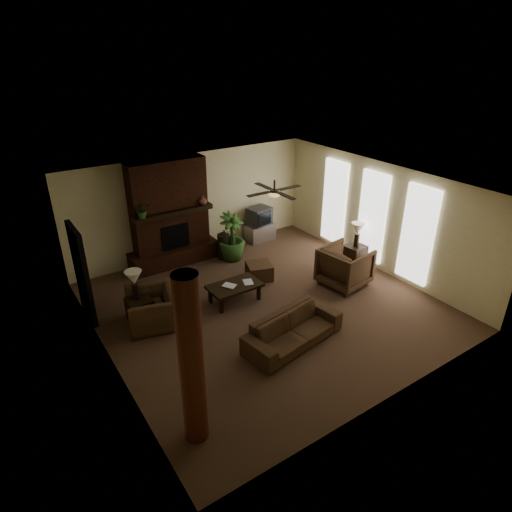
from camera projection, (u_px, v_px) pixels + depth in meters
room_shell at (266, 250)px, 9.33m from camera, size 7.00×7.00×7.00m
fireplace at (171, 222)px, 11.45m from camera, size 2.40×0.70×2.80m
windows at (372, 217)px, 11.22m from camera, size 0.08×3.65×2.35m
log_column at (191, 363)px, 6.07m from camera, size 0.36×0.36×2.80m
doorway at (82, 274)px, 9.12m from camera, size 0.10×1.00×2.10m
ceiling_fan at (274, 193)px, 9.26m from camera, size 1.35×1.35×0.37m
sofa at (293, 325)px, 8.57m from camera, size 2.19×0.95×0.83m
armchair_left at (151, 303)px, 9.13m from camera, size 1.00×1.28×0.99m
armchair_right at (345, 265)px, 10.60m from camera, size 1.13×1.18×1.08m
coffee_table at (235, 287)px, 9.97m from camera, size 1.20×0.70×0.43m
ottoman at (259, 271)px, 11.03m from camera, size 0.76×0.76×0.40m
tv_stand at (260, 232)px, 13.16m from camera, size 0.87×0.53×0.50m
tv at (259, 216)px, 12.93m from camera, size 0.73×0.63×0.52m
floor_vase at (224, 244)px, 11.96m from camera, size 0.34×0.34×0.77m
floor_plant at (232, 247)px, 11.94m from camera, size 1.08×1.47×0.74m
side_table_left at (140, 310)px, 9.28m from camera, size 0.51×0.51×0.55m
lamp_left at (134, 280)px, 8.99m from camera, size 0.41×0.41×0.65m
side_table_right at (354, 255)px, 11.68m from camera, size 0.54×0.54×0.55m
lamp_right at (358, 230)px, 11.35m from camera, size 0.40×0.40×0.65m
mantel_plant at (142, 211)px, 10.55m from camera, size 0.44×0.48×0.33m
mantel_vase at (203, 200)px, 11.44m from camera, size 0.28×0.28×0.22m
book_a at (227, 283)px, 9.74m from camera, size 0.20×0.14×0.29m
book_b at (243, 278)px, 9.95m from camera, size 0.21×0.10×0.29m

